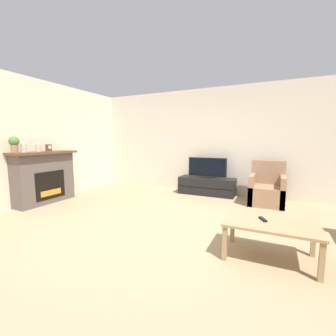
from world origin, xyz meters
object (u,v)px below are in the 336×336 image
fireplace (44,177)px  coffee_table (271,227)px  potted_plant (14,143)px  tv_stand (207,186)px  armchair (267,190)px  mantel_clock (49,148)px  remote (263,219)px  tv (207,168)px  mantel_vase_left (23,147)px  mantel_vase_centre_left (38,147)px

fireplace → coffee_table: 4.56m
potted_plant → tv_stand: size_ratio=0.22×
potted_plant → coffee_table: bearing=1.6°
armchair → mantel_clock: bearing=-157.0°
coffee_table → remote: 0.12m
tv → mantel_vase_left: bearing=-138.0°
mantel_vase_left → potted_plant: 0.19m
mantel_vase_centre_left → potted_plant: potted_plant is taller
mantel_clock → coffee_table: bearing=-7.5°
tv_stand → potted_plant: bearing=-136.2°
remote → mantel_clock: bearing=145.0°
mantel_vase_centre_left → armchair: 4.97m
coffee_table → remote: remote is taller
mantel_vase_centre_left → mantel_clock: size_ratio=1.29×
tv → fireplace: bearing=-142.9°
mantel_vase_centre_left → coffee_table: size_ratio=0.19×
mantel_vase_left → armchair: 5.11m
mantel_vase_left → tv: (2.99, 2.69, -0.56)m
remote → coffee_table: bearing=-53.1°
tv_stand → remote: remote is taller
mantel_clock → tv: size_ratio=0.15×
tv_stand → remote: bearing=-62.0°
armchair → coffee_table: (0.12, -2.47, 0.08)m
mantel_clock → tv: 3.72m
fireplace → tv: bearing=37.1°
mantel_vase_centre_left → potted_plant: 0.49m
mantel_clock → armchair: 4.87m
mantel_vase_left → mantel_vase_centre_left: size_ratio=1.11×
fireplace → remote: 4.47m
tv_stand → armchair: (1.41, -0.27, 0.08)m
mantel_clock → tv_stand: size_ratio=0.11×
mantel_vase_centre_left → armchair: (4.40, 2.11, -0.93)m
tv_stand → tv: bearing=-90.0°
mantel_vase_left → potted_plant: (0.00, -0.17, 0.08)m
tv_stand → armchair: size_ratio=1.52×
mantel_clock → mantel_vase_left: bearing=-90.1°
armchair → remote: 2.43m
mantel_clock → mantel_vase_centre_left: bearing=-90.2°
mantel_clock → tv_stand: 3.81m
mantel_vase_left → coffee_table: bearing=-0.6°
tv → armchair: (1.41, -0.27, -0.37)m
potted_plant → armchair: 5.21m
mantel_vase_centre_left → tv_stand: 3.96m
mantel_vase_centre_left → coffee_table: 4.61m
mantel_clock → tv: mantel_clock is taller
potted_plant → tv_stand: 4.29m
tv → coffee_table: 3.15m
tv → armchair: bearing=-10.9°
mantel_vase_centre_left → mantel_clock: bearing=89.8°
tv → mantel_vase_centre_left: bearing=-141.5°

